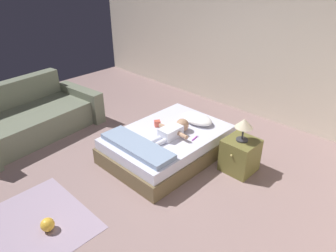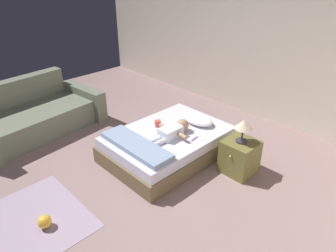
# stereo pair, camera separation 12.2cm
# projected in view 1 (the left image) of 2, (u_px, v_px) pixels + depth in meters

# --- Properties ---
(ground_plane) EXTENTS (8.00, 8.00, 0.00)m
(ground_plane) POSITION_uv_depth(u_px,v_px,m) (122.00, 184.00, 3.89)
(ground_plane) COLOR gray
(wall_behind_bed) EXTENTS (8.00, 0.12, 2.70)m
(wall_behind_bed) POSITION_uv_depth(u_px,v_px,m) (258.00, 38.00, 5.15)
(wall_behind_bed) COLOR beige
(wall_behind_bed) RESTS_ON ground_plane
(bed) EXTENTS (1.20, 1.72, 0.38)m
(bed) POSITION_uv_depth(u_px,v_px,m) (168.00, 144.00, 4.38)
(bed) COLOR brown
(bed) RESTS_ON ground_plane
(pillow) EXTENTS (0.50, 0.31, 0.12)m
(pillow) POSITION_uv_depth(u_px,v_px,m) (197.00, 119.00, 4.53)
(pillow) COLOR white
(pillow) RESTS_ON bed
(baby) EXTENTS (0.50, 0.67, 0.18)m
(baby) POSITION_uv_depth(u_px,v_px,m) (174.00, 130.00, 4.19)
(baby) COLOR white
(baby) RESTS_ON bed
(toothbrush) EXTENTS (0.04, 0.15, 0.02)m
(toothbrush) POSITION_uv_depth(u_px,v_px,m) (195.00, 138.00, 4.14)
(toothbrush) COLOR purple
(toothbrush) RESTS_ON bed
(couch) EXTENTS (1.31, 2.11, 0.81)m
(couch) POSITION_uv_depth(u_px,v_px,m) (30.00, 118.00, 4.92)
(couch) COLOR slate
(couch) RESTS_ON ground_plane
(nightstand) EXTENTS (0.41, 0.44, 0.46)m
(nightstand) POSITION_uv_depth(u_px,v_px,m) (240.00, 155.00, 4.05)
(nightstand) COLOR brown
(nightstand) RESTS_ON ground_plane
(lamp) EXTENTS (0.23, 0.23, 0.31)m
(lamp) POSITION_uv_depth(u_px,v_px,m) (244.00, 124.00, 3.83)
(lamp) COLOR #333338
(lamp) RESTS_ON nightstand
(rug) EXTENTS (1.21, 1.06, 0.01)m
(rug) POSITION_uv_depth(u_px,v_px,m) (34.00, 224.00, 3.29)
(rug) COLOR #A48FA7
(rug) RESTS_ON ground_plane
(toy_ball) EXTENTS (0.14, 0.14, 0.14)m
(toy_ball) POSITION_uv_depth(u_px,v_px,m) (48.00, 225.00, 3.18)
(toy_ball) COLOR yellow
(toy_ball) RESTS_ON rug
(blanket) EXTENTS (1.08, 0.34, 0.07)m
(blanket) POSITION_uv_depth(u_px,v_px,m) (137.00, 146.00, 3.91)
(blanket) COLOR #869CBA
(blanket) RESTS_ON bed
(toy_block) EXTENTS (0.12, 0.12, 0.08)m
(toy_block) POSITION_uv_depth(u_px,v_px,m) (157.00, 123.00, 4.44)
(toy_block) COLOR #D25643
(toy_block) RESTS_ON bed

